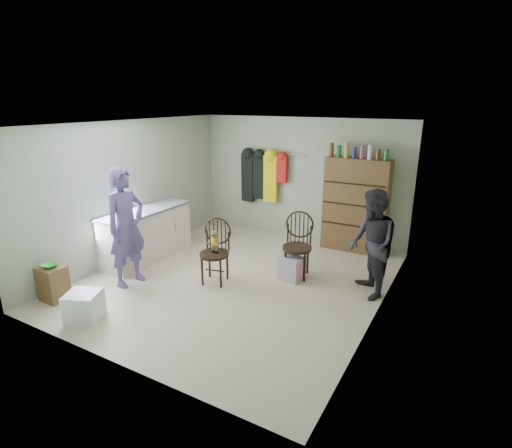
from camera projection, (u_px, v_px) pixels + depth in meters
The scene contains 13 objects.
ground_plane at pixel (237, 280), 6.56m from camera, with size 5.00×5.00×0.00m, color beige.
room_walls at pixel (253, 180), 6.53m from camera, with size 5.00×5.00×5.00m.
counter at pixel (147, 234), 7.33m from camera, with size 0.64×1.86×0.94m.
stool at pixel (53, 283), 5.85m from camera, with size 0.36×0.31×0.52m, color brown.
bowl at pixel (50, 265), 5.76m from camera, with size 0.22×0.22×0.05m, color green.
plastic_tub at pixel (84, 307), 5.32m from camera, with size 0.42×0.40×0.40m, color white.
chair_front at pixel (215, 247), 6.36m from camera, with size 0.57×0.57×1.05m.
chair_far at pixel (298, 242), 6.59m from camera, with size 0.58×0.58×1.09m.
striped_bag at pixel (291, 268), 6.52m from camera, with size 0.37×0.29×0.39m, color #E57278.
person_left at pixel (126, 227), 6.19m from camera, with size 0.68×0.45×1.88m, color #5C4B8A.
person_right at pixel (372, 244), 5.83m from camera, with size 0.79×0.62×1.63m, color #2D2B33.
dresser at pixel (355, 205), 7.61m from camera, with size 1.20×0.39×2.07m.
coat_rack at pixel (262, 177), 8.55m from camera, with size 1.42×0.12×1.09m.
Camera 1 is at (3.21, -5.05, 2.85)m, focal length 28.00 mm.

